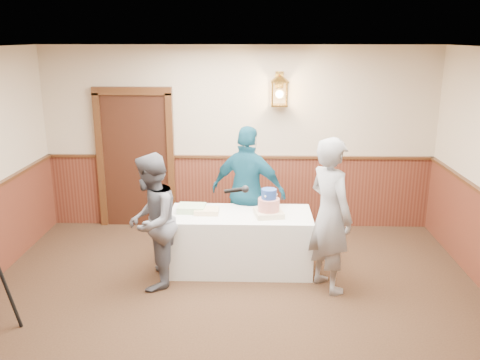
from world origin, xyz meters
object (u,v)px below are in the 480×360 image
Objects in this scene: display_table at (240,241)px; assistant_p at (248,192)px; interviewer at (151,222)px; baker at (330,215)px; tiered_cake at (269,205)px; sheet_cake_green at (192,208)px; sheet_cake_yellow at (207,211)px.

display_table is 1.01× the size of assistant_p.
baker is at bearing 93.73° from interviewer.
assistant_p reaches higher than tiered_cake.
sheet_cake_green is (-0.63, 0.07, 0.42)m from display_table.
sheet_cake_yellow is at bearing 41.36° from baker.
tiered_cake reaches higher than display_table.
baker is at bearing -18.86° from sheet_cake_green.
assistant_p is at bearing 134.96° from interviewer.
sheet_cake_yellow is at bearing -179.71° from display_table.
sheet_cake_yellow is (-0.78, 0.06, -0.10)m from tiered_cake.
interviewer is (-0.60, -0.50, 0.03)m from sheet_cake_yellow.
baker is 1.38m from assistant_p.
tiered_cake is 0.22× the size of assistant_p.
sheet_cake_yellow is 1.57m from baker.
assistant_p is at bearing 29.70° from sheet_cake_green.
tiered_cake is 1.29× the size of sheet_cake_yellow.
display_table is 1.23m from interviewer.
sheet_cake_yellow is at bearing -20.06° from sheet_cake_green.
sheet_cake_yellow is at bearing 63.38° from assistant_p.
tiered_cake is 0.79m from sheet_cake_yellow.
baker is (1.48, -0.50, 0.14)m from sheet_cake_yellow.
display_table is at bearing 34.49° from baker.
interviewer is (-1.39, -0.43, -0.07)m from tiered_cake.
assistant_p is (-0.96, 0.99, -0.03)m from baker.
assistant_p reaches higher than sheet_cake_yellow.
sheet_cake_green is (-0.20, 0.07, 0.01)m from sheet_cake_yellow.
display_table is at bearing 119.63° from interviewer.
assistant_p is (0.09, 0.48, 0.52)m from display_table.
display_table is 0.76m from sheet_cake_green.
sheet_cake_yellow is at bearing 133.26° from interviewer.
baker is (1.05, -0.50, 0.55)m from display_table.
assistant_p is at bearing 79.36° from display_table.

